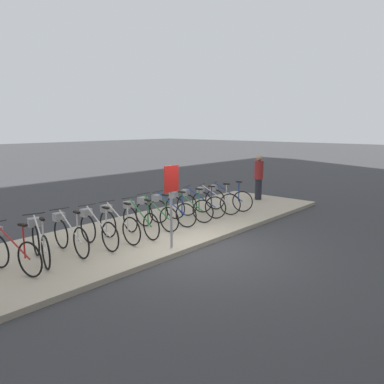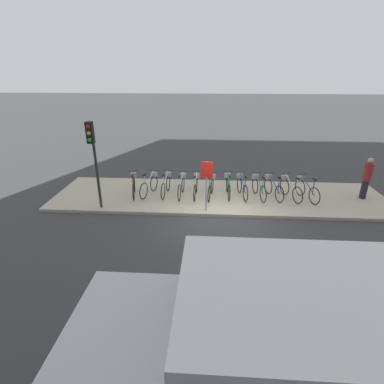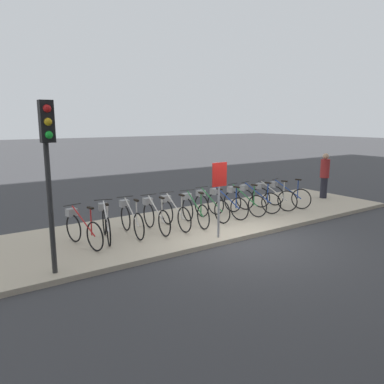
% 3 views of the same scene
% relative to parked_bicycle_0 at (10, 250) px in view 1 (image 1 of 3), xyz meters
% --- Properties ---
extents(ground_plane, '(120.00, 120.00, 0.00)m').
position_rel_parked_bicycle_0_xyz_m(ground_plane, '(3.61, -1.65, -0.56)').
color(ground_plane, '#38383A').
extents(sidewalk, '(13.88, 3.67, 0.12)m').
position_rel_parked_bicycle_0_xyz_m(sidewalk, '(3.61, 0.19, -0.50)').
color(sidewalk, '#B7A88E').
rests_on(sidewalk, ground_plane).
extents(parked_bicycle_0, '(0.51, 1.63, 1.02)m').
position_rel_parked_bicycle_0_xyz_m(parked_bicycle_0, '(0.00, 0.00, 0.00)').
color(parked_bicycle_0, black).
rests_on(parked_bicycle_0, sidewalk).
extents(parked_bicycle_1, '(0.59, 1.60, 1.02)m').
position_rel_parked_bicycle_0_xyz_m(parked_bicycle_1, '(0.66, 0.14, 0.00)').
color(parked_bicycle_1, black).
rests_on(parked_bicycle_1, sidewalk).
extents(parked_bicycle_2, '(0.46, 1.65, 1.02)m').
position_rel_parked_bicycle_0_xyz_m(parked_bicycle_2, '(1.36, 0.17, 0.00)').
color(parked_bicycle_2, black).
rests_on(parked_bicycle_2, sidewalk).
extents(parked_bicycle_3, '(0.46, 1.65, 1.02)m').
position_rel_parked_bicycle_0_xyz_m(parked_bicycle_3, '(2.02, 0.07, 0.00)').
color(parked_bicycle_3, black).
rests_on(parked_bicycle_3, sidewalk).
extents(parked_bicycle_4, '(0.46, 1.65, 1.02)m').
position_rel_parked_bicycle_0_xyz_m(parked_bicycle_4, '(2.62, 0.07, 0.00)').
color(parked_bicycle_4, black).
rests_on(parked_bicycle_4, sidewalk).
extents(parked_bicycle_5, '(0.46, 1.65, 1.02)m').
position_rel_parked_bicycle_0_xyz_m(parked_bicycle_5, '(3.26, 0.01, 0.00)').
color(parked_bicycle_5, black).
rests_on(parked_bicycle_5, sidewalk).
extents(parked_bicycle_6, '(0.46, 1.65, 1.02)m').
position_rel_parked_bicycle_0_xyz_m(parked_bicycle_6, '(3.97, 0.19, 0.00)').
color(parked_bicycle_6, black).
rests_on(parked_bicycle_6, sidewalk).
extents(parked_bicycle_7, '(0.47, 1.64, 1.02)m').
position_rel_parked_bicycle_0_xyz_m(parked_bicycle_7, '(4.55, 0.17, 0.00)').
color(parked_bicycle_7, black).
rests_on(parked_bicycle_7, sidewalk).
extents(parked_bicycle_8, '(0.51, 1.63, 1.02)m').
position_rel_parked_bicycle_0_xyz_m(parked_bicycle_8, '(5.23, 0.12, 0.00)').
color(parked_bicycle_8, black).
rests_on(parked_bicycle_8, sidewalk).
extents(parked_bicycle_9, '(0.63, 1.59, 1.02)m').
position_rel_parked_bicycle_0_xyz_m(parked_bicycle_9, '(5.82, 0.15, 0.00)').
color(parked_bicycle_9, black).
rests_on(parked_bicycle_9, sidewalk).
extents(parked_bicycle_10, '(0.67, 1.57, 1.02)m').
position_rel_parked_bicycle_0_xyz_m(parked_bicycle_10, '(6.50, 0.09, 0.00)').
color(parked_bicycle_10, black).
rests_on(parked_bicycle_10, sidewalk).
extents(parked_bicycle_11, '(0.67, 1.57, 1.02)m').
position_rel_parked_bicycle_0_xyz_m(parked_bicycle_11, '(7.14, 0.04, 0.00)').
color(parked_bicycle_11, black).
rests_on(parked_bicycle_11, sidewalk).
extents(pedestrian, '(0.34, 0.34, 1.73)m').
position_rel_parked_bicycle_0_xyz_m(pedestrian, '(9.55, 0.25, 0.47)').
color(pedestrian, '#23232D').
rests_on(pedestrian, sidewalk).
extents(sign_post, '(0.44, 0.07, 1.93)m').
position_rel_parked_bicycle_0_xyz_m(sign_post, '(3.08, -1.36, 0.87)').
color(sign_post, '#99999E').
rests_on(sign_post, sidewalk).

